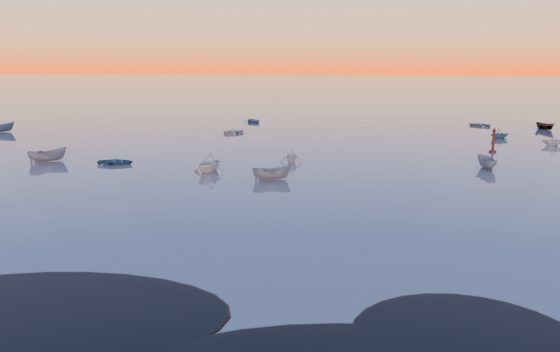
# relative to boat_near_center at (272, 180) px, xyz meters

# --- Properties ---
(ground) EXTENTS (600.00, 600.00, 0.00)m
(ground) POSITION_rel_boat_near_center_xyz_m (-2.35, 68.64, 0.00)
(ground) COLOR #6C625A
(ground) RESTS_ON ground
(mud_lobes) EXTENTS (140.00, 6.00, 0.07)m
(mud_lobes) POSITION_rel_boat_near_center_xyz_m (-2.35, -32.36, 0.01)
(mud_lobes) COLOR black
(mud_lobes) RESTS_ON ground
(moored_fleet) EXTENTS (124.00, 58.00, 1.20)m
(moored_fleet) POSITION_rel_boat_near_center_xyz_m (-2.35, 21.64, 0.00)
(moored_fleet) COLOR silver
(moored_fleet) RESTS_ON ground
(boat_near_center) EXTENTS (2.59, 4.14, 1.33)m
(boat_near_center) POSITION_rel_boat_near_center_xyz_m (0.00, 0.00, 0.00)
(boat_near_center) COLOR gray
(boat_near_center) RESTS_ON ground
(boat_near_right) EXTENTS (3.45, 1.75, 1.17)m
(boat_near_right) POSITION_rel_boat_near_center_xyz_m (1.12, 9.38, 0.00)
(boat_near_right) COLOR silver
(boat_near_right) RESTS_ON ground
(channel_marker) EXTENTS (0.92, 0.92, 3.26)m
(channel_marker) POSITION_rel_boat_near_center_xyz_m (26.02, 19.23, 1.29)
(channel_marker) COLOR #3F110D
(channel_marker) RESTS_ON ground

